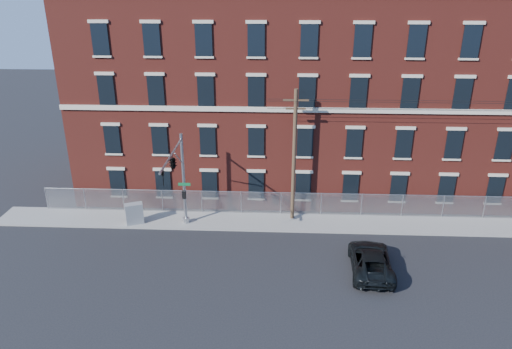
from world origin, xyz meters
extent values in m
plane|color=black|center=(0.00, 0.00, 0.00)|extent=(140.00, 140.00, 0.00)
cube|color=gray|center=(12.00, 5.00, 0.06)|extent=(65.00, 3.00, 0.12)
cube|color=maroon|center=(12.00, 14.00, 8.00)|extent=(55.00, 14.00, 16.00)
cube|color=beige|center=(12.00, 6.92, 8.30)|extent=(55.00, 0.18, 0.35)
cube|color=black|center=(-11.83, 6.94, 2.20)|extent=(1.20, 0.10, 2.20)
cube|color=black|center=(-11.83, 6.94, 5.80)|extent=(1.20, 0.10, 2.20)
cube|color=black|center=(-11.83, 6.94, 9.60)|extent=(1.20, 0.10, 2.20)
cube|color=black|center=(-11.83, 6.94, 13.20)|extent=(1.20, 0.10, 2.20)
cube|color=black|center=(-8.17, 6.94, 2.20)|extent=(1.20, 0.10, 2.20)
cube|color=black|center=(-8.17, 6.94, 5.80)|extent=(1.20, 0.10, 2.20)
cube|color=black|center=(-8.17, 6.94, 9.60)|extent=(1.20, 0.10, 2.20)
cube|color=black|center=(-8.17, 6.94, 13.20)|extent=(1.20, 0.10, 2.20)
cube|color=black|center=(-4.50, 6.94, 2.20)|extent=(1.20, 0.10, 2.20)
cube|color=black|center=(-4.50, 6.94, 5.80)|extent=(1.20, 0.10, 2.20)
cube|color=black|center=(-4.50, 6.94, 9.60)|extent=(1.20, 0.10, 2.20)
cube|color=black|center=(-4.50, 6.94, 13.20)|extent=(1.20, 0.10, 2.20)
cube|color=black|center=(-0.83, 6.94, 2.20)|extent=(1.20, 0.10, 2.20)
cube|color=black|center=(-0.83, 6.94, 5.80)|extent=(1.20, 0.10, 2.20)
cube|color=black|center=(-0.83, 6.94, 9.60)|extent=(1.20, 0.10, 2.20)
cube|color=black|center=(-0.83, 6.94, 13.20)|extent=(1.20, 0.10, 2.20)
cube|color=black|center=(2.83, 6.94, 2.20)|extent=(1.20, 0.10, 2.20)
cube|color=black|center=(2.83, 6.94, 5.80)|extent=(1.20, 0.10, 2.20)
cube|color=black|center=(2.83, 6.94, 9.60)|extent=(1.20, 0.10, 2.20)
cube|color=black|center=(2.83, 6.94, 13.20)|extent=(1.20, 0.10, 2.20)
cube|color=black|center=(6.50, 6.94, 2.20)|extent=(1.20, 0.10, 2.20)
cube|color=black|center=(6.50, 6.94, 5.80)|extent=(1.20, 0.10, 2.20)
cube|color=black|center=(6.50, 6.94, 9.60)|extent=(1.20, 0.10, 2.20)
cube|color=black|center=(6.50, 6.94, 13.20)|extent=(1.20, 0.10, 2.20)
cube|color=black|center=(10.17, 6.94, 2.20)|extent=(1.20, 0.10, 2.20)
cube|color=black|center=(10.17, 6.94, 5.80)|extent=(1.20, 0.10, 2.20)
cube|color=black|center=(10.17, 6.94, 9.60)|extent=(1.20, 0.10, 2.20)
cube|color=black|center=(10.17, 6.94, 13.20)|extent=(1.20, 0.10, 2.20)
cube|color=black|center=(13.83, 6.94, 2.20)|extent=(1.20, 0.10, 2.20)
cube|color=black|center=(13.83, 6.94, 5.80)|extent=(1.20, 0.10, 2.20)
cube|color=black|center=(13.83, 6.94, 9.60)|extent=(1.20, 0.10, 2.20)
cube|color=black|center=(13.83, 6.94, 13.20)|extent=(1.20, 0.10, 2.20)
cube|color=black|center=(17.50, 6.94, 2.20)|extent=(1.20, 0.10, 2.20)
cube|color=black|center=(17.50, 6.94, 5.80)|extent=(1.20, 0.10, 2.20)
cube|color=#A5A8AD|center=(12.00, 6.30, 1.02)|extent=(59.00, 0.02, 1.80)
cylinder|color=#9EA0A5|center=(12.00, 6.30, 1.92)|extent=(59.00, 0.04, 0.04)
cylinder|color=#9EA0A5|center=(-17.50, 6.30, 1.02)|extent=(0.06, 0.06, 1.85)
cylinder|color=#9EA0A5|center=(-14.39, 6.30, 1.02)|extent=(0.06, 0.06, 1.85)
cylinder|color=#9EA0A5|center=(-11.29, 6.30, 1.02)|extent=(0.06, 0.06, 1.85)
cylinder|color=#9EA0A5|center=(-8.18, 6.30, 1.02)|extent=(0.06, 0.06, 1.85)
cylinder|color=#9EA0A5|center=(-5.08, 6.30, 1.02)|extent=(0.06, 0.06, 1.85)
cylinder|color=#9EA0A5|center=(-1.97, 6.30, 1.02)|extent=(0.06, 0.06, 1.85)
cylinder|color=#9EA0A5|center=(1.13, 6.30, 1.02)|extent=(0.06, 0.06, 1.85)
cylinder|color=#9EA0A5|center=(4.24, 6.30, 1.02)|extent=(0.06, 0.06, 1.85)
cylinder|color=#9EA0A5|center=(7.34, 6.30, 1.02)|extent=(0.06, 0.06, 1.85)
cylinder|color=#9EA0A5|center=(10.45, 6.30, 1.02)|extent=(0.06, 0.06, 1.85)
cylinder|color=#9EA0A5|center=(13.55, 6.30, 1.02)|extent=(0.06, 0.06, 1.85)
cylinder|color=#9EA0A5|center=(16.66, 6.30, 1.02)|extent=(0.06, 0.06, 1.85)
cylinder|color=#9EA0A5|center=(-6.00, 4.50, 3.62)|extent=(0.22, 0.22, 7.00)
cylinder|color=#9EA0A5|center=(-6.00, 4.50, 0.32)|extent=(0.50, 0.50, 0.40)
cylinder|color=#9EA0A5|center=(-6.00, 1.25, 6.72)|extent=(0.14, 6.50, 0.14)
cylinder|color=#9EA0A5|center=(-6.00, 3.30, 5.72)|extent=(0.08, 2.18, 1.56)
cube|color=#0C592D|center=(-5.95, 4.35, 3.32)|extent=(0.90, 0.03, 0.22)
cube|color=black|center=(-6.00, 4.25, 2.52)|extent=(0.25, 0.25, 0.60)
imported|color=black|center=(-6.00, -1.30, 6.17)|extent=(0.16, 0.20, 1.00)
imported|color=black|center=(-6.00, 1.50, 6.17)|extent=(0.53, 2.48, 1.00)
cylinder|color=#4C3926|center=(2.00, 5.60, 5.12)|extent=(0.28, 0.28, 10.00)
cube|color=#4C3926|center=(2.00, 5.60, 9.32)|extent=(1.80, 0.12, 0.12)
cube|color=#4C3926|center=(2.00, 5.60, 8.72)|extent=(1.40, 0.12, 0.12)
imported|color=black|center=(6.76, -1.14, 0.75)|extent=(2.75, 5.49, 1.49)
cube|color=slate|center=(-9.82, 4.20, 0.92)|extent=(1.43, 1.06, 1.60)
camera|label=1|loc=(0.72, -26.85, 17.02)|focal=33.15mm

